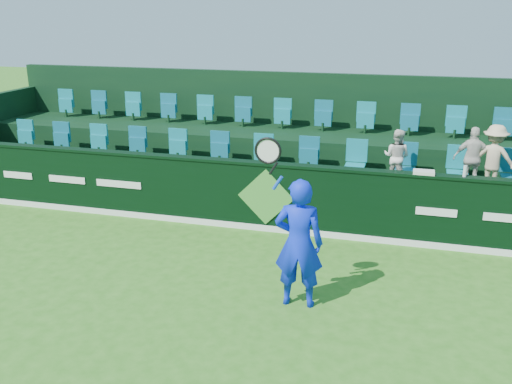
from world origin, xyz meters
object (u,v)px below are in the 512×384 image
(spectator_middle, at_px, (473,159))
(spectator_left, at_px, (397,157))
(towel, at_px, (424,172))
(drinks_bottle, at_px, (465,171))
(tennis_player, at_px, (298,242))
(spectator_right, at_px, (494,158))

(spectator_middle, bearing_deg, spectator_left, 0.99)
(towel, relative_size, drinks_bottle, 1.85)
(spectator_left, bearing_deg, drinks_bottle, 155.25)
(spectator_left, distance_m, towel, 1.23)
(drinks_bottle, bearing_deg, spectator_middle, 78.96)
(spectator_left, height_order, spectator_middle, spectator_middle)
(tennis_player, bearing_deg, spectator_left, 73.12)
(tennis_player, relative_size, spectator_middle, 2.11)
(spectator_right, relative_size, drinks_bottle, 6.46)
(tennis_player, distance_m, spectator_left, 4.03)
(spectator_middle, distance_m, drinks_bottle, 1.14)
(spectator_middle, bearing_deg, drinks_bottle, 79.95)
(spectator_left, xyz_separation_m, drinks_bottle, (1.18, -1.12, 0.10))
(towel, bearing_deg, tennis_player, -121.65)
(tennis_player, relative_size, spectator_left, 2.34)
(towel, bearing_deg, spectator_middle, 51.45)
(spectator_left, xyz_separation_m, towel, (0.51, -1.12, 0.03))
(spectator_left, height_order, towel, spectator_left)
(spectator_left, bearing_deg, towel, 133.16)
(spectator_left, distance_m, spectator_middle, 1.40)
(tennis_player, height_order, spectator_left, tennis_player)
(spectator_middle, bearing_deg, spectator_right, -179.01)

